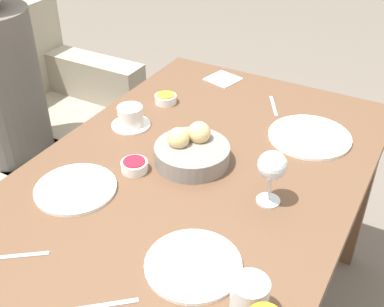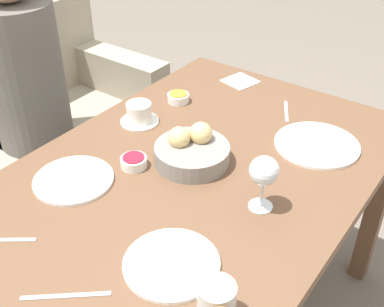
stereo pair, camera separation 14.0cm
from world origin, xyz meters
name	(u,v)px [view 1 (the left image)]	position (x,y,z in m)	size (l,w,h in m)	color
dining_table	(196,194)	(0.00, 0.00, 0.64)	(1.33, 0.90, 0.74)	brown
seated_person	(11,126)	(0.11, 0.92, 0.55)	(0.31, 0.40, 1.25)	#23232D
bread_basket	(192,151)	(0.02, 0.03, 0.77)	(0.22, 0.22, 0.11)	gray
plate_near_left	(193,265)	(-0.33, -0.17, 0.74)	(0.22, 0.22, 0.01)	white
plate_near_right	(310,137)	(0.32, -0.24, 0.74)	(0.26, 0.26, 0.01)	white
plate_far_center	(76,189)	(-0.25, 0.24, 0.74)	(0.22, 0.22, 0.01)	white
water_tumbler	(249,299)	(-0.39, -0.33, 0.78)	(0.08, 0.08, 0.09)	silver
wine_glass	(272,167)	(-0.04, -0.24, 0.85)	(0.08, 0.08, 0.16)	silver
coffee_cup	(130,117)	(0.10, 0.30, 0.77)	(0.13, 0.13, 0.07)	white
jam_bowl_berry	(134,166)	(-0.10, 0.15, 0.75)	(0.08, 0.08, 0.03)	white
jam_bowl_honey	(166,99)	(0.29, 0.29, 0.75)	(0.08, 0.08, 0.03)	white
fork_silver	(7,257)	(-0.52, 0.22, 0.74)	(0.12, 0.16, 0.00)	#B7B7BC
knife_silver	(92,307)	(-0.53, -0.04, 0.74)	(0.13, 0.15, 0.00)	#B7B7BC
spoon_coffee	(274,106)	(0.46, -0.06, 0.74)	(0.13, 0.08, 0.00)	#B7B7BC
napkin	(223,79)	(0.56, 0.19, 0.74)	(0.14, 0.14, 0.00)	white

